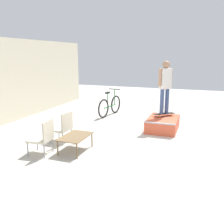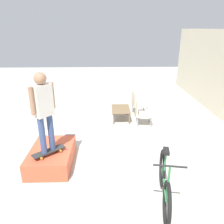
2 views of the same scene
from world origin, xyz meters
name	(u,v)px [view 2 (image 2 of 2)]	position (x,y,z in m)	size (l,w,h in m)	color
ground_plane	(89,131)	(0.00, 0.00, 0.00)	(24.00, 24.00, 0.00)	#B7B2A8
skate_ramp_box	(52,156)	(1.72, -0.74, 0.20)	(1.43, 0.95, 0.42)	#DB5638
skateboard_on_ramp	(49,151)	(1.97, -0.73, 0.48)	(0.63, 0.69, 0.07)	#2D2D2D
person_skater	(44,107)	(1.97, -0.73, 1.52)	(0.46, 0.40, 1.74)	#384C7A
coffee_table	(121,110)	(-0.93, 1.06, 0.36)	(0.95, 0.63, 0.40)	brown
patio_chair_left	(137,102)	(-1.39, 1.70, 0.47)	(0.58, 0.58, 0.88)	#99999E
patio_chair_right	(141,111)	(-0.46, 1.70, 0.47)	(0.55, 0.55, 0.88)	#99999E
bicycle	(164,183)	(2.99, 1.60, 0.40)	(1.71, 0.52, 1.04)	black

